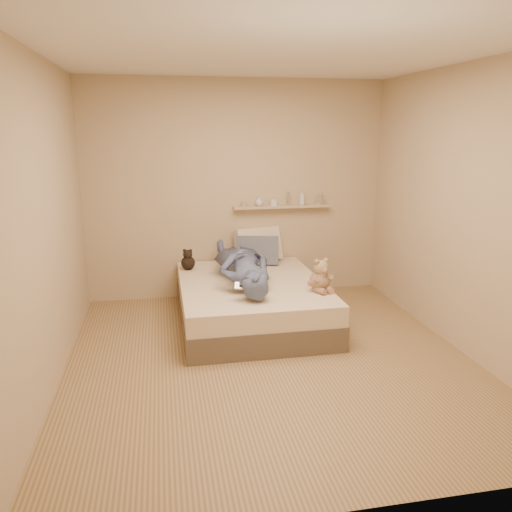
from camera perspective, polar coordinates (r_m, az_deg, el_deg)
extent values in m
plane|color=#9E7C51|center=(4.62, 1.55, -11.66)|extent=(3.80, 3.80, 0.00)
plane|color=silver|center=(4.19, 1.80, 22.24)|extent=(3.80, 3.80, 0.00)
plane|color=tan|center=(6.06, -2.24, 7.47)|extent=(3.60, 0.00, 3.60)
plane|color=tan|center=(2.44, 11.32, -3.18)|extent=(3.60, 0.00, 3.60)
plane|color=tan|center=(4.21, -23.04, 3.30)|extent=(0.00, 3.80, 3.80)
plane|color=tan|center=(4.92, 22.67, 4.78)|extent=(0.00, 3.80, 3.80)
cube|color=brown|center=(5.41, -0.56, -6.22)|extent=(1.50, 1.90, 0.25)
cube|color=beige|center=(5.33, -0.57, -3.96)|extent=(1.48, 1.88, 0.20)
cube|color=#B7B9BE|center=(4.66, -1.38, -3.43)|extent=(0.18, 0.11, 0.06)
cube|color=black|center=(4.65, -1.38, -3.27)|extent=(0.10, 0.06, 0.03)
sphere|color=#967552|center=(5.02, 7.29, -2.81)|extent=(0.21, 0.21, 0.21)
sphere|color=tan|center=(4.97, 7.46, -1.34)|extent=(0.15, 0.15, 0.15)
sphere|color=#987F53|center=(4.92, 6.96, -0.66)|extent=(0.06, 0.06, 0.06)
sphere|color=#A5775A|center=(4.98, 8.00, -0.52)|extent=(0.06, 0.06, 0.06)
sphere|color=#916C50|center=(4.92, 7.88, -1.68)|extent=(0.06, 0.06, 0.06)
cylinder|color=#9A7052|center=(4.94, 6.56, -2.89)|extent=(0.12, 0.14, 0.12)
cylinder|color=#95724F|center=(5.05, 8.36, -2.60)|extent=(0.06, 0.14, 0.12)
cylinder|color=#8E664C|center=(4.94, 7.36, -3.96)|extent=(0.12, 0.15, 0.07)
cylinder|color=#A67259|center=(5.00, 8.30, -3.79)|extent=(0.07, 0.14, 0.07)
cylinder|color=beige|center=(4.98, 7.43, -2.03)|extent=(0.13, 0.13, 0.02)
sphere|color=black|center=(5.78, -7.77, -0.78)|extent=(0.16, 0.16, 0.16)
sphere|color=black|center=(5.74, -7.82, 0.19)|extent=(0.11, 0.11, 0.11)
sphere|color=black|center=(5.74, -8.19, 0.62)|extent=(0.04, 0.04, 0.04)
sphere|color=black|center=(5.73, -7.48, 0.62)|extent=(0.04, 0.04, 0.04)
cube|color=beige|center=(6.08, 0.23, 1.28)|extent=(0.60, 0.40, 0.43)
cube|color=slate|center=(5.95, 0.18, 0.68)|extent=(0.53, 0.32, 0.36)
imported|color=#4E527A|center=(5.27, -1.61, -0.96)|extent=(0.58, 1.55, 0.37)
cube|color=tan|center=(6.14, 2.98, 5.66)|extent=(1.20, 0.12, 0.03)
cylinder|color=#B7AA9D|center=(6.04, -1.36, 5.94)|extent=(0.06, 0.06, 0.06)
imported|color=silver|center=(6.06, 0.35, 6.28)|extent=(0.11, 0.11, 0.12)
cylinder|color=silver|center=(6.10, 2.04, 6.13)|extent=(0.09, 0.09, 0.08)
cylinder|color=silver|center=(6.14, 3.74, 6.58)|extent=(0.03, 0.03, 0.17)
imported|color=silver|center=(6.19, 5.28, 6.66)|extent=(0.09, 0.09, 0.18)
imported|color=silver|center=(6.25, 7.34, 6.60)|extent=(0.10, 0.10, 0.16)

